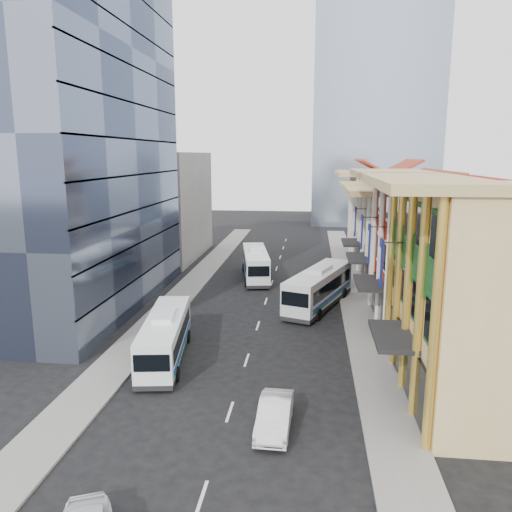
# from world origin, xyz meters

# --- Properties ---
(ground) EXTENTS (200.00, 200.00, 0.00)m
(ground) POSITION_xyz_m (0.00, 0.00, 0.00)
(ground) COLOR black
(ground) RESTS_ON ground
(sidewalk_right) EXTENTS (3.00, 90.00, 0.15)m
(sidewalk_right) POSITION_xyz_m (8.50, 22.00, 0.07)
(sidewalk_right) COLOR slate
(sidewalk_right) RESTS_ON ground
(sidewalk_left) EXTENTS (3.00, 90.00, 0.15)m
(sidewalk_left) POSITION_xyz_m (-8.50, 22.00, 0.07)
(sidewalk_left) COLOR slate
(sidewalk_left) RESTS_ON ground
(shophouse_tan) EXTENTS (8.00, 14.00, 12.00)m
(shophouse_tan) POSITION_xyz_m (14.00, 5.00, 6.00)
(shophouse_tan) COLOR #D9BD7D
(shophouse_tan) RESTS_ON ground
(shophouse_red) EXTENTS (8.00, 10.00, 12.00)m
(shophouse_red) POSITION_xyz_m (14.00, 17.00, 6.00)
(shophouse_red) COLOR maroon
(shophouse_red) RESTS_ON ground
(shophouse_cream_near) EXTENTS (8.00, 9.00, 10.00)m
(shophouse_cream_near) POSITION_xyz_m (14.00, 26.50, 5.00)
(shophouse_cream_near) COLOR silver
(shophouse_cream_near) RESTS_ON ground
(shophouse_cream_mid) EXTENTS (8.00, 9.00, 10.00)m
(shophouse_cream_mid) POSITION_xyz_m (14.00, 35.50, 5.00)
(shophouse_cream_mid) COLOR silver
(shophouse_cream_mid) RESTS_ON ground
(shophouse_cream_far) EXTENTS (8.00, 12.00, 11.00)m
(shophouse_cream_far) POSITION_xyz_m (14.00, 46.00, 5.50)
(shophouse_cream_far) COLOR silver
(shophouse_cream_far) RESTS_ON ground
(office_tower) EXTENTS (12.00, 26.00, 30.00)m
(office_tower) POSITION_xyz_m (-17.00, 19.00, 15.00)
(office_tower) COLOR #363E56
(office_tower) RESTS_ON ground
(office_block_far) EXTENTS (10.00, 18.00, 14.00)m
(office_block_far) POSITION_xyz_m (-16.00, 42.00, 7.00)
(office_block_far) COLOR gray
(office_block_far) RESTS_ON ground
(bus_left_near) EXTENTS (3.88, 10.61, 3.33)m
(bus_left_near) POSITION_xyz_m (-5.50, 7.53, 1.66)
(bus_left_near) COLOR white
(bus_left_near) RESTS_ON ground
(bus_left_far) EXTENTS (4.39, 11.20, 3.50)m
(bus_left_far) POSITION_xyz_m (-2.00, 30.89, 1.75)
(bus_left_far) COLOR white
(bus_left_far) RESTS_ON ground
(bus_right) EXTENTS (6.63, 11.94, 3.76)m
(bus_right) POSITION_xyz_m (4.99, 20.85, 1.88)
(bus_right) COLOR silver
(bus_right) RESTS_ON ground
(sedan_right) EXTENTS (1.76, 4.68, 1.53)m
(sedan_right) POSITION_xyz_m (2.55, -0.43, 0.76)
(sedan_right) COLOR silver
(sedan_right) RESTS_ON ground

